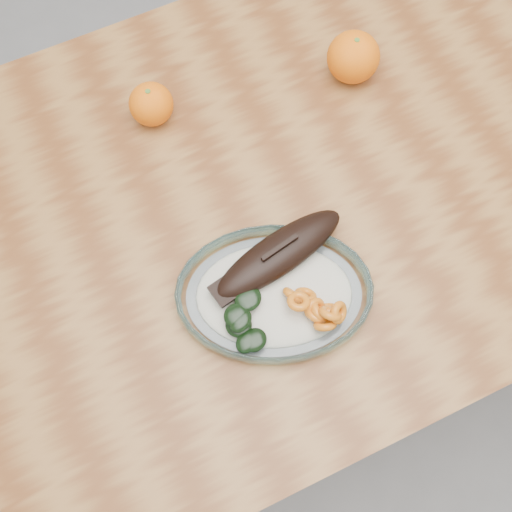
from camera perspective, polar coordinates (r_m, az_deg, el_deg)
name	(u,v)px	position (r m, az deg, el deg)	size (l,w,h in m)	color
ground	(279,315)	(1.69, 2.01, -5.22)	(3.00, 3.00, 0.00)	slate
dining_table	(291,209)	(1.08, 3.16, 4.15)	(1.20, 0.80, 0.75)	brown
plated_meal	(275,291)	(0.90, 1.67, -3.16)	(0.65, 0.65, 0.08)	white
orange_left	(151,104)	(1.03, -9.30, 13.17)	(0.07, 0.07, 0.07)	#FC4905
orange_right	(353,57)	(1.07, 8.64, 17.08)	(0.08, 0.08, 0.08)	#FC4905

